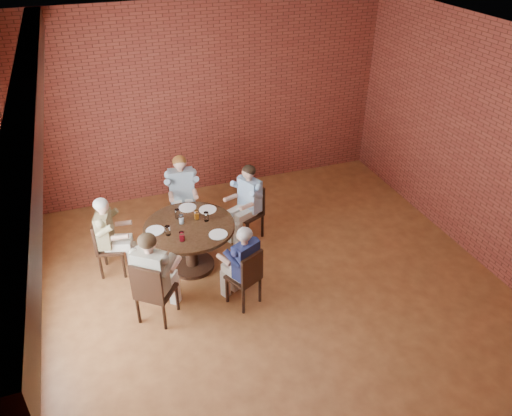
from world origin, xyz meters
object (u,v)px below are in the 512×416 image
object	(u,v)px
chair_e	(247,276)
diner_b	(182,194)
chair_c	(106,244)
smartphone	(223,235)
diner_c	(110,237)
dining_table	(190,238)
chair_b	(183,200)
diner_a	(247,203)
chair_d	(152,291)
diner_d	(154,276)
diner_e	(243,266)
chair_a	(251,209)

from	to	relation	value
chair_e	diner_b	bearing A→B (deg)	-105.93
chair_c	smartphone	distance (m)	1.72
diner_c	dining_table	bearing A→B (deg)	-90.00
chair_b	chair_e	world-z (taller)	chair_b
diner_a	chair_d	bearing A→B (deg)	-75.76
diner_d	diner_e	world-z (taller)	diner_d
diner_e	smartphone	world-z (taller)	diner_e
diner_c	diner_d	distance (m)	1.24
diner_b	chair_c	xyz separation A→B (m)	(-1.30, -0.75, -0.17)
chair_c	diner_e	bearing A→B (deg)	-113.07
diner_d	diner_c	bearing A→B (deg)	-31.81
diner_d	diner_e	bearing A→B (deg)	-148.21
dining_table	chair_d	world-z (taller)	chair_d
diner_b	diner_d	world-z (taller)	diner_d
chair_d	diner_d	size ratio (longest dim) A/B	0.70
chair_d	chair_b	bearing A→B (deg)	-74.97
chair_b	chair_d	world-z (taller)	chair_d
diner_b	diner_d	size ratio (longest dim) A/B	0.97
dining_table	chair_c	xyz separation A→B (m)	(-1.17, 0.31, -0.04)
diner_c	chair_e	xyz separation A→B (m)	(1.61, -1.33, -0.14)
chair_d	chair_e	distance (m)	1.23
chair_b	diner_d	size ratio (longest dim) A/B	0.69
dining_table	diner_e	distance (m)	1.09
chair_b	chair_d	xyz separation A→B (m)	(-0.85, -2.07, 0.01)
diner_d	chair_c	bearing A→B (deg)	-29.14
chair_c	smartphone	bearing A→B (deg)	-99.83
chair_b	diner_d	bearing A→B (deg)	-104.78
chair_a	diner_e	world-z (taller)	diner_e
diner_b	diner_e	bearing A→B (deg)	-73.16
chair_e	diner_a	bearing A→B (deg)	-135.33
diner_a	diner_d	size ratio (longest dim) A/B	0.95
dining_table	diner_b	world-z (taller)	diner_b
diner_a	chair_d	distance (m)	2.25
diner_a	chair_c	bearing A→B (deg)	-110.31
chair_d	chair_e	bearing A→B (deg)	-147.57
diner_c	chair_e	distance (m)	2.09
chair_b	diner_c	size ratio (longest dim) A/B	0.74
chair_a	chair_c	xyz separation A→B (m)	(-2.27, -0.20, -0.01)
chair_a	dining_table	bearing A→B (deg)	-90.00
diner_c	smartphone	distance (m)	1.64
chair_b	chair_a	bearing A→B (deg)	-26.27
chair_b	smartphone	bearing A→B (deg)	-74.20
chair_c	chair_d	distance (m)	1.32
diner_a	diner_c	xyz separation A→B (m)	(-2.13, -0.18, -0.02)
diner_a	diner_b	bearing A→B (deg)	-147.38
chair_a	diner_c	world-z (taller)	diner_c
dining_table	diner_c	size ratio (longest dim) A/B	1.05
chair_b	diner_b	bearing A→B (deg)	-90.00
diner_d	diner_b	bearing A→B (deg)	-74.95
chair_a	diner_a	xyz separation A→B (m)	(-0.07, -0.03, 0.14)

